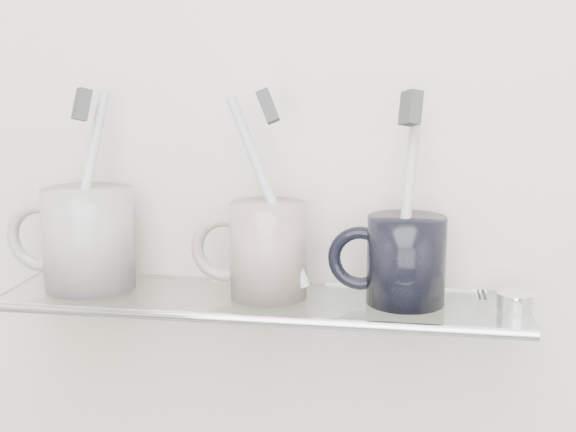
% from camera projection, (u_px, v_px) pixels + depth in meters
% --- Properties ---
extents(wall_back, '(2.50, 0.00, 2.50)m').
position_uv_depth(wall_back, '(272.00, 134.00, 0.80)').
color(wall_back, beige).
rests_on(wall_back, ground).
extents(shelf_glass, '(0.50, 0.12, 0.01)m').
position_uv_depth(shelf_glass, '(261.00, 301.00, 0.77)').
color(shelf_glass, silver).
rests_on(shelf_glass, wall_back).
extents(shelf_rail, '(0.50, 0.01, 0.01)m').
position_uv_depth(shelf_rail, '(248.00, 320.00, 0.71)').
color(shelf_rail, silver).
rests_on(shelf_rail, shelf_glass).
extents(bracket_left, '(0.02, 0.03, 0.02)m').
position_uv_depth(bracket_left, '(75.00, 288.00, 0.85)').
color(bracket_left, silver).
rests_on(bracket_left, wall_back).
extents(bracket_right, '(0.02, 0.03, 0.02)m').
position_uv_depth(bracket_right, '(481.00, 308.00, 0.78)').
color(bracket_right, silver).
rests_on(bracket_right, wall_back).
extents(mug_left, '(0.09, 0.09, 0.10)m').
position_uv_depth(mug_left, '(89.00, 239.00, 0.79)').
color(mug_left, white).
rests_on(mug_left, shelf_glass).
extents(mug_left_handle, '(0.07, 0.01, 0.07)m').
position_uv_depth(mug_left_handle, '(41.00, 237.00, 0.80)').
color(mug_left_handle, white).
rests_on(mug_left_handle, mug_left).
extents(toothbrush_left, '(0.04, 0.05, 0.19)m').
position_uv_depth(toothbrush_left, '(86.00, 187.00, 0.78)').
color(toothbrush_left, silver).
rests_on(toothbrush_left, mug_left).
extents(bristles_left, '(0.03, 0.03, 0.03)m').
position_uv_depth(bristles_left, '(82.00, 104.00, 0.76)').
color(bristles_left, '#37393B').
rests_on(bristles_left, toothbrush_left).
extents(mug_center, '(0.09, 0.09, 0.09)m').
position_uv_depth(mug_center, '(268.00, 250.00, 0.76)').
color(mug_center, silver).
rests_on(mug_center, shelf_glass).
extents(mug_center_handle, '(0.07, 0.01, 0.07)m').
position_uv_depth(mug_center_handle, '(225.00, 248.00, 0.77)').
color(mug_center_handle, silver).
rests_on(mug_center_handle, mug_center).
extents(toothbrush_center, '(0.08, 0.04, 0.18)m').
position_uv_depth(toothbrush_center, '(268.00, 192.00, 0.75)').
color(toothbrush_center, '#ADC0D3').
rests_on(toothbrush_center, mug_center).
extents(bristles_center, '(0.03, 0.03, 0.04)m').
position_uv_depth(bristles_center, '(268.00, 106.00, 0.73)').
color(bristles_center, '#37393B').
rests_on(bristles_center, toothbrush_center).
extents(mug_right, '(0.08, 0.08, 0.08)m').
position_uv_depth(mug_right, '(406.00, 260.00, 0.74)').
color(mug_right, black).
rests_on(mug_right, shelf_glass).
extents(mug_right_handle, '(0.06, 0.01, 0.06)m').
position_uv_depth(mug_right_handle, '(360.00, 258.00, 0.75)').
color(mug_right_handle, black).
rests_on(mug_right_handle, mug_right).
extents(toothbrush_right, '(0.03, 0.06, 0.19)m').
position_uv_depth(toothbrush_right, '(408.00, 196.00, 0.73)').
color(toothbrush_right, '#B9B7B2').
rests_on(toothbrush_right, mug_right).
extents(bristles_right, '(0.02, 0.03, 0.04)m').
position_uv_depth(bristles_right, '(411.00, 108.00, 0.71)').
color(bristles_right, '#37393B').
rests_on(bristles_right, toothbrush_right).
extents(chrome_cap, '(0.03, 0.03, 0.01)m').
position_uv_depth(chrome_cap, '(516.00, 301.00, 0.73)').
color(chrome_cap, silver).
rests_on(chrome_cap, shelf_glass).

